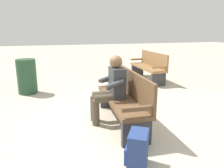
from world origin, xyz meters
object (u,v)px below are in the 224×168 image
person_seated (111,87)px  backpack (137,150)px  bench_far (149,66)px  trash_bin (27,76)px  bench_near (125,97)px

person_seated → backpack: person_seated is taller
person_seated → bench_far: (2.73, -2.11, -0.17)m
person_seated → backpack: 1.42m
person_seated → trash_bin: size_ratio=1.34×
bench_near → trash_bin: (2.42, 1.77, -0.02)m
bench_near → backpack: bench_near is taller
trash_bin → bench_far: bearing=-83.5°
backpack → trash_bin: 3.95m
backpack → bench_far: bearing=-28.1°
backpack → person_seated: bearing=-3.2°
person_seated → bench_near: bearing=-111.9°
bench_far → person_seated: bearing=143.8°
person_seated → bench_far: 3.45m
backpack → trash_bin: bearing=21.8°
bench_far → trash_bin: 3.68m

